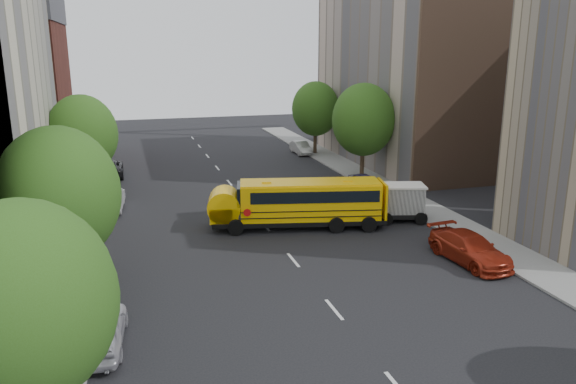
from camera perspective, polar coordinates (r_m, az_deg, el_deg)
name	(u,v)px	position (r m, az deg, el deg)	size (l,w,h in m)	color
ground	(283,248)	(31.83, -0.52, -5.67)	(120.00, 120.00, 0.00)	black
sidewalk_left	(73,238)	(35.58, -21.04, -4.35)	(3.00, 80.00, 0.12)	slate
sidewalk_right	(420,207)	(40.56, 13.26, -1.45)	(3.00, 80.00, 0.12)	slate
lane_markings	(245,202)	(41.07, -4.39, -0.97)	(0.15, 64.00, 0.01)	silver
building_left_redbrick	(8,97)	(57.69, -26.60, 8.65)	(10.00, 15.00, 13.00)	maroon
building_right_far	(407,68)	(55.33, 12.01, 12.27)	(10.00, 22.00, 18.00)	#BCA592
building_right_sidewall	(477,73)	(45.96, 18.63, 11.38)	(10.10, 0.30, 18.00)	brown
street_tree_0	(24,303)	(16.27, -25.26, -10.18)	(4.80, 4.80, 7.41)	#38281C
street_tree_1	(59,195)	(25.57, -22.26, -0.30)	(5.12, 5.12, 7.90)	#38281C
street_tree_2	(82,135)	(43.22, -20.17, 5.50)	(4.99, 4.99, 7.71)	#38281C
street_tree_4	(363,120)	(47.19, 7.68, 7.29)	(5.25, 5.25, 8.10)	#38281C
street_tree_5	(315,109)	(58.31, 2.81, 8.44)	(4.86, 4.86, 7.51)	#38281C
school_bus	(297,201)	(34.79, 0.94, -0.96)	(10.95, 4.66, 3.02)	black
safari_truck	(382,202)	(36.78, 9.54, -0.97)	(5.90, 3.38, 2.39)	black
parked_car_0	(99,329)	(22.80, -18.62, -13.03)	(1.83, 4.55, 1.55)	silver
parked_car_1	(111,199)	(40.72, -17.54, -0.68)	(1.58, 4.54, 1.50)	silver
parked_car_2	(108,168)	(51.10, -17.78, 2.34)	(2.43, 5.28, 1.47)	black
parked_car_3	(470,248)	(31.04, 17.97, -5.47)	(2.13, 5.23, 1.52)	maroon
parked_car_4	(365,183)	(44.00, 7.84, 0.90)	(1.59, 3.94, 1.34)	#3A345B
parked_car_5	(301,148)	(58.86, 1.33, 4.52)	(1.38, 3.95, 1.30)	#A6A7A1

